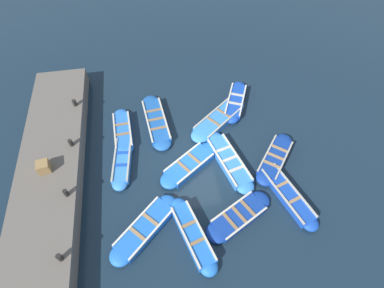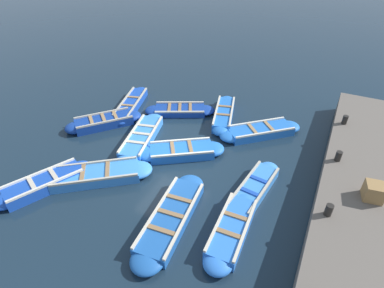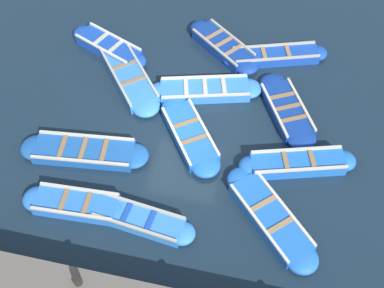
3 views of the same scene
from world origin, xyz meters
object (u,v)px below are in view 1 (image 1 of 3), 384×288
object	(u,v)px
boat_inner_gap	(218,120)
bollard_mid_south	(71,143)
wooden_crate	(44,167)
boat_bow_out	(145,228)
boat_near_quay	(123,131)
bollard_mid_north	(66,193)
boat_outer_left	(287,194)
boat_far_corner	(189,165)
bollard_north	(60,257)
boat_tucked	(122,161)
boat_alongside	(193,235)
boat_stern_in	(156,121)
boat_centre	(275,159)
boat_end_of_row	(235,102)
boat_mid_row	(229,161)
bollard_south	(75,103)
boat_outer_right	(239,216)

from	to	relation	value
boat_inner_gap	bollard_mid_south	xyz separation A→B (m)	(-7.35, -1.03, 0.89)
boat_inner_gap	wooden_crate	bearing A→B (deg)	-164.97
boat_bow_out	boat_near_quay	bearing A→B (deg)	97.93
bollard_mid_north	wooden_crate	xyz separation A→B (m)	(-1.04, 1.42, 0.08)
boat_outer_left	boat_far_corner	distance (m)	4.64
boat_bow_out	bollard_north	world-z (taller)	bollard_north
boat_bow_out	wooden_crate	xyz separation A→B (m)	(-4.07, 3.12, 0.97)
bollard_north	wooden_crate	size ratio (longest dim) A/B	0.69
bollard_mid_north	boat_tucked	bearing A→B (deg)	39.96
boat_alongside	boat_near_quay	distance (m)	6.56
boat_tucked	boat_stern_in	world-z (taller)	boat_tucked
boat_alongside	wooden_crate	size ratio (longest dim) A/B	7.08
boat_centre	boat_end_of_row	world-z (taller)	boat_end_of_row
boat_stern_in	bollard_mid_north	distance (m)	5.84
boat_inner_gap	wooden_crate	world-z (taller)	wooden_crate
boat_mid_row	boat_stern_in	xyz separation A→B (m)	(-3.22, 3.13, -0.01)
boat_alongside	boat_near_quay	world-z (taller)	boat_alongside
boat_centre	boat_outer_left	distance (m)	1.91
bollard_south	boat_outer_right	bearing A→B (deg)	-45.26
boat_stern_in	boat_far_corner	distance (m)	3.29
boat_tucked	boat_end_of_row	xyz separation A→B (m)	(6.38, 2.97, 0.03)
boat_bow_out	wooden_crate	size ratio (longest dim) A/B	6.45
boat_tucked	boat_outer_left	bearing A→B (deg)	-22.70
boat_alongside	boat_near_quay	size ratio (longest dim) A/B	1.13
boat_outer_right	boat_outer_left	bearing A→B (deg)	15.05
boat_outer_right	wooden_crate	world-z (taller)	wooden_crate
boat_mid_row	bollard_north	xyz separation A→B (m)	(-7.27, -3.63, 0.89)
bollard_north	bollard_south	distance (m)	7.92
boat_stern_in	bollard_north	xyz separation A→B (m)	(-4.05, -6.75, 0.90)
wooden_crate	boat_outer_left	bearing A→B (deg)	-13.89
boat_mid_row	wooden_crate	distance (m)	8.38
boat_centre	bollard_mid_south	distance (m)	9.71
boat_far_corner	bollard_mid_north	bearing A→B (deg)	-168.44
boat_inner_gap	bollard_mid_north	bearing A→B (deg)	-153.44
boat_bow_out	bollard_south	bearing A→B (deg)	113.46
boat_mid_row	boat_centre	bearing A→B (deg)	-6.30
boat_alongside	boat_outer_left	distance (m)	4.60
boat_far_corner	boat_centre	bearing A→B (deg)	-4.81
boat_centre	bollard_mid_north	world-z (taller)	bollard_mid_north
boat_tucked	boat_near_quay	distance (m)	1.85
boat_bow_out	boat_outer_right	world-z (taller)	boat_bow_out
boat_near_quay	bollard_mid_north	world-z (taller)	bollard_mid_north
boat_far_corner	bollard_north	size ratio (longest dim) A/B	9.40
boat_alongside	boat_inner_gap	bearing A→B (deg)	68.10
boat_centre	boat_near_quay	distance (m)	7.79
boat_stern_in	boat_outer_left	xyz separation A→B (m)	(5.36, -5.28, 0.01)
boat_outer_right	boat_inner_gap	size ratio (longest dim) A/B	0.92
boat_outer_left	bollard_mid_north	xyz separation A→B (m)	(-9.40, 1.16, 0.88)
boat_tucked	boat_far_corner	world-z (taller)	boat_far_corner
boat_tucked	boat_bow_out	distance (m)	3.64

